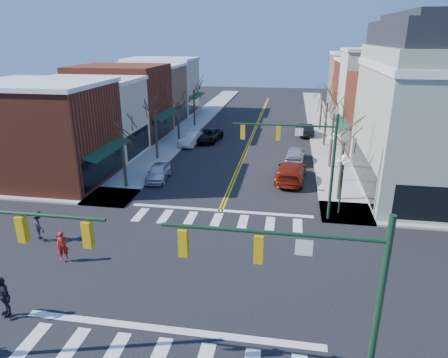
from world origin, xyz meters
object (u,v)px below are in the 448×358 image
at_px(car_left_near, 158,172).
at_px(car_right_mid, 295,154).
at_px(car_left_far, 209,135).
at_px(pedestrian_red_a, 63,246).
at_px(car_right_far, 305,129).
at_px(car_left_mid, 191,139).
at_px(lamppost_corner, 342,174).
at_px(car_right_near, 291,171).
at_px(pedestrian_dark_b, 39,225).
at_px(pedestrian_dark_a, 4,296).
at_px(lamppost_midblock, 334,149).

distance_m(car_left_near, car_right_mid, 13.78).
bearing_deg(car_left_far, pedestrian_red_a, -88.75).
bearing_deg(car_right_far, car_left_mid, 20.38).
bearing_deg(car_right_mid, lamppost_corner, 109.07).
distance_m(car_right_near, car_right_far, 17.01).
bearing_deg(car_left_near, pedestrian_dark_b, -112.86).
distance_m(car_left_mid, car_left_far, 2.57).
bearing_deg(car_left_near, lamppost_corner, -23.63).
relative_size(car_left_mid, car_left_far, 0.86).
height_order(car_left_mid, car_right_far, car_right_far).
relative_size(pedestrian_red_a, pedestrian_dark_b, 0.91).
height_order(car_right_near, car_right_far, car_right_near).
distance_m(car_left_far, car_right_mid, 11.89).
height_order(car_left_far, pedestrian_dark_b, pedestrian_dark_b).
relative_size(car_left_near, pedestrian_dark_b, 2.27).
height_order(car_left_mid, pedestrian_dark_b, pedestrian_dark_b).
distance_m(car_left_far, car_right_near, 15.48).
bearing_deg(pedestrian_dark_b, pedestrian_dark_a, 148.70).
distance_m(lamppost_corner, pedestrian_dark_b, 19.54).
bearing_deg(car_left_near, car_left_far, 77.76).
distance_m(car_left_mid, car_right_mid, 12.42).
relative_size(car_left_mid, pedestrian_dark_a, 2.37).
height_order(car_left_mid, car_right_near, car_right_near).
relative_size(car_left_mid, car_right_near, 0.77).
bearing_deg(pedestrian_red_a, car_right_near, 16.45).
xyz_separation_m(car_left_near, car_left_mid, (0.00, 11.74, 0.04)).
xyz_separation_m(car_left_mid, car_left_far, (1.60, 2.02, -0.02)).
bearing_deg(pedestrian_red_a, pedestrian_dark_a, -124.92).
relative_size(lamppost_corner, pedestrian_dark_a, 2.29).
height_order(car_left_far, car_right_mid, car_right_mid).
height_order(pedestrian_red_a, pedestrian_dark_a, pedestrian_dark_a).
xyz_separation_m(lamppost_midblock, car_right_near, (-3.36, -0.10, -2.12)).
xyz_separation_m(lamppost_corner, car_right_near, (-3.36, 6.40, -2.12)).
distance_m(lamppost_midblock, car_left_mid, 17.83).
bearing_deg(lamppost_midblock, car_left_near, -173.17).
bearing_deg(car_right_far, car_right_mid, 76.31).
xyz_separation_m(lamppost_corner, lamppost_midblock, (0.00, 6.50, 0.00)).
bearing_deg(car_right_far, car_left_near, 47.69).
height_order(pedestrian_red_a, pedestrian_dark_b, pedestrian_dark_b).
bearing_deg(pedestrian_dark_a, lamppost_midblock, 84.81).
distance_m(lamppost_corner, lamppost_midblock, 6.50).
distance_m(car_left_near, pedestrian_dark_a, 18.26).
bearing_deg(car_left_far, pedestrian_dark_b, -95.11).
height_order(car_left_near, car_right_mid, car_right_mid).
bearing_deg(lamppost_corner, car_right_far, 94.41).
relative_size(car_right_far, pedestrian_red_a, 2.82).
height_order(lamppost_corner, car_left_far, lamppost_corner).
relative_size(car_right_near, pedestrian_red_a, 3.56).
xyz_separation_m(car_right_mid, pedestrian_dark_a, (-12.53, -25.62, 0.32)).
bearing_deg(pedestrian_dark_a, car_right_far, 102.20).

